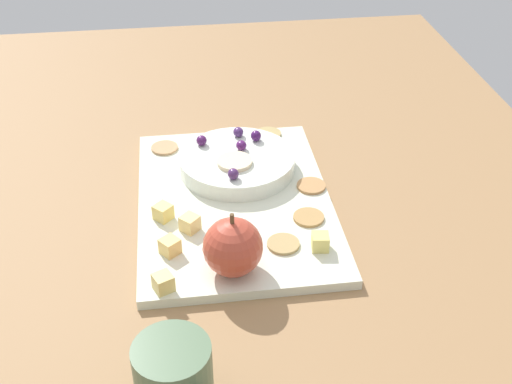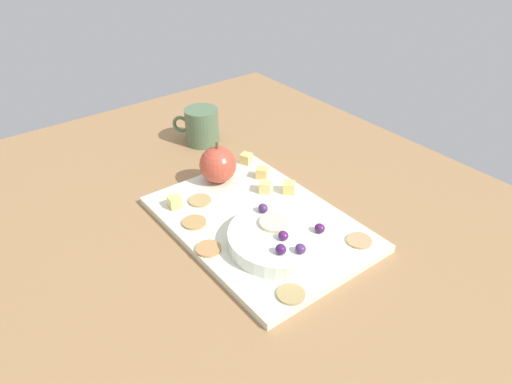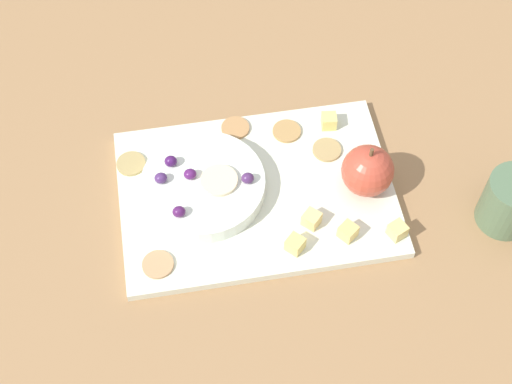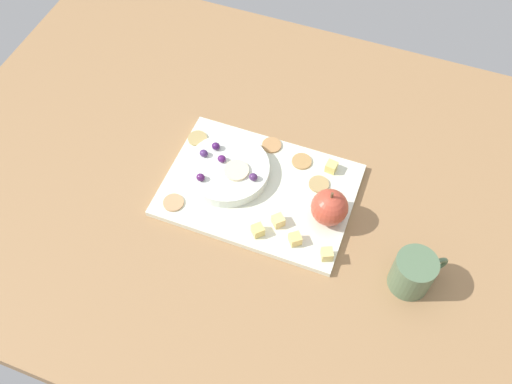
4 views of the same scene
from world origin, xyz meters
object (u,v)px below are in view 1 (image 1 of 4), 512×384
object	(u,v)px
cracker_1	(283,244)
cup	(175,379)
cracker_2	(311,186)
grape_2	(233,174)
serving_dish	(237,163)
cheese_cube_0	(320,242)
apple_whole	(233,247)
grape_4	(236,132)
cheese_cube_1	(190,223)
cheese_cube_2	(170,246)
platter	(235,202)
grape_1	(242,145)
cheese_cube_3	(163,283)
cracker_3	(309,217)
apple_slice_0	(235,162)
cracker_4	(165,148)
cheese_cube_4	(163,212)
grape_0	(202,140)
grape_3	(256,136)
cracker_0	(268,134)

from	to	relation	value
cracker_1	cup	xyz separation A→B (cm)	(21.22, -13.89, 2.49)
cracker_2	grape_2	world-z (taller)	grape_2
serving_dish	cheese_cube_0	bearing A→B (deg)	23.01
apple_whole	grape_4	world-z (taller)	apple_whole
cheese_cube_1	grape_2	distance (cm)	10.00
cheese_cube_2	grape_4	world-z (taller)	grape_4
platter	grape_1	size ratio (longest dim) A/B	21.77
cheese_cube_1	cheese_cube_3	size ratio (longest dim) A/B	1.00
cracker_3	grape_2	xyz separation A→B (cm)	(-7.12, -9.11, 2.97)
grape_4	apple_slice_0	distance (cm)	7.66
cheese_cube_3	cheese_cube_2	bearing A→B (deg)	171.80
cracker_1	cracker_4	size ratio (longest dim) A/B	1.00
cracker_2	cup	xyz separation A→B (cm)	(33.34, -19.89, 2.49)
apple_whole	cup	world-z (taller)	apple_whole
cheese_cube_4	grape_1	bearing A→B (deg)	135.53
grape_0	cup	bearing A→B (deg)	-7.06
cheese_cube_1	cracker_3	distance (cm)	15.49
apple_whole	grape_2	xyz separation A→B (cm)	(-15.84, 1.71, -0.34)
cracker_2	apple_slice_0	bearing A→B (deg)	-109.76
grape_2	grape_3	world-z (taller)	same
cracker_2	cheese_cube_4	bearing A→B (deg)	-77.40
cheese_cube_4	grape_1	size ratio (longest dim) A/B	1.21
cheese_cube_1	apple_slice_0	xyz separation A→B (cm)	(-11.18, 6.93, 1.69)
cheese_cube_1	cheese_cube_4	world-z (taller)	same
platter	grape_1	bearing A→B (deg)	166.23
serving_dish	cheese_cube_0	xyz separation A→B (cm)	(19.14, 8.13, -0.18)
serving_dish	cheese_cube_3	bearing A→B (deg)	-24.80
cracker_3	cracker_4	size ratio (longest dim) A/B	1.00
cheese_cube_2	grape_3	size ratio (longest dim) A/B	1.21
apple_whole	cracker_2	bearing A→B (deg)	141.53
serving_dish	apple_slice_0	bearing A→B (deg)	-15.03
grape_1	cracker_4	bearing A→B (deg)	-116.65
cheese_cube_4	cracker_2	xyz separation A→B (cm)	(-4.60, 20.60, -0.83)
serving_dish	cracker_2	bearing A→B (deg)	59.14
serving_dish	cheese_cube_3	size ratio (longest dim) A/B	8.08
cracker_0	cracker_2	xyz separation A→B (cm)	(15.23, 3.81, 0.00)
grape_3	cheese_cube_3	bearing A→B (deg)	-27.26
cheese_cube_3	cracker_2	distance (cm)	27.59
platter	cracker_4	size ratio (longest dim) A/B	9.17
cracker_1	grape_3	world-z (taller)	grape_3
cup	grape_0	bearing A→B (deg)	172.94
cheese_cube_0	cup	xyz separation A→B (cm)	(20.03, -18.25, 1.66)
cheese_cube_1	cheese_cube_3	distance (cm)	11.20
cheese_cube_2	cracker_0	xyz separation A→B (cm)	(-26.95, 16.10, -0.83)
cheese_cube_1	cheese_cube_2	world-z (taller)	same
cheese_cube_1	grape_1	xyz separation A→B (cm)	(-14.86, 8.45, 2.09)
cheese_cube_4	grape_2	distance (cm)	10.92
grape_3	grape_4	distance (cm)	3.18
platter	apple_whole	world-z (taller)	apple_whole
platter	serving_dish	bearing A→B (deg)	170.63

